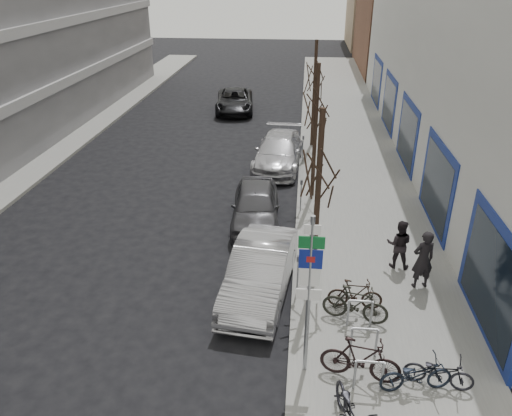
% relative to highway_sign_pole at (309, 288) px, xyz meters
% --- Properties ---
extents(ground, '(120.00, 120.00, 0.00)m').
position_rel_highway_sign_pole_xyz_m(ground, '(-2.40, 0.01, -2.46)').
color(ground, black).
rests_on(ground, ground).
extents(sidewalk_east, '(5.00, 70.00, 0.15)m').
position_rel_highway_sign_pole_xyz_m(sidewalk_east, '(2.10, 10.01, -2.38)').
color(sidewalk_east, slate).
rests_on(sidewalk_east, ground).
extents(sidewalk_west, '(3.00, 70.00, 0.15)m').
position_rel_highway_sign_pole_xyz_m(sidewalk_west, '(-13.40, 10.01, -2.38)').
color(sidewalk_west, slate).
rests_on(sidewalk_west, ground).
extents(brick_building_far, '(12.00, 14.00, 8.00)m').
position_rel_highway_sign_pole_xyz_m(brick_building_far, '(10.60, 40.01, 1.54)').
color(brick_building_far, brown).
rests_on(brick_building_far, ground).
extents(tan_building_far, '(13.00, 12.00, 9.00)m').
position_rel_highway_sign_pole_xyz_m(tan_building_far, '(11.10, 55.01, 2.04)').
color(tan_building_far, '#937A5B').
rests_on(tan_building_far, ground).
extents(highway_sign_pole, '(0.55, 0.10, 4.20)m').
position_rel_highway_sign_pole_xyz_m(highway_sign_pole, '(0.00, 0.00, 0.00)').
color(highway_sign_pole, gray).
rests_on(highway_sign_pole, ground).
extents(bike_rack, '(0.66, 2.26, 0.83)m').
position_rel_highway_sign_pole_xyz_m(bike_rack, '(1.40, 0.61, -1.80)').
color(bike_rack, gray).
rests_on(bike_rack, sidewalk_east).
extents(tree_near, '(1.80, 1.80, 5.50)m').
position_rel_highway_sign_pole_xyz_m(tree_near, '(0.20, 3.51, 1.65)').
color(tree_near, black).
rests_on(tree_near, ground).
extents(tree_mid, '(1.80, 1.80, 5.50)m').
position_rel_highway_sign_pole_xyz_m(tree_mid, '(0.20, 10.01, 1.65)').
color(tree_mid, black).
rests_on(tree_mid, ground).
extents(tree_far, '(1.80, 1.80, 5.50)m').
position_rel_highway_sign_pole_xyz_m(tree_far, '(0.20, 16.51, 1.65)').
color(tree_far, black).
rests_on(tree_far, ground).
extents(meter_front, '(0.10, 0.08, 1.27)m').
position_rel_highway_sign_pole_xyz_m(meter_front, '(-0.25, 3.01, -1.54)').
color(meter_front, gray).
rests_on(meter_front, sidewalk_east).
extents(meter_mid, '(0.10, 0.08, 1.27)m').
position_rel_highway_sign_pole_xyz_m(meter_mid, '(-0.25, 8.51, -1.54)').
color(meter_mid, gray).
rests_on(meter_mid, sidewalk_east).
extents(meter_back, '(0.10, 0.08, 1.27)m').
position_rel_highway_sign_pole_xyz_m(meter_back, '(-0.25, 14.01, -1.54)').
color(meter_back, gray).
rests_on(meter_back, sidewalk_east).
extents(bike_near_left, '(0.97, 1.96, 1.15)m').
position_rel_highway_sign_pole_xyz_m(bike_near_left, '(0.92, -1.65, -1.73)').
color(bike_near_left, black).
rests_on(bike_near_left, sidewalk_east).
extents(bike_near_right, '(1.93, 0.89, 1.13)m').
position_rel_highway_sign_pole_xyz_m(bike_near_right, '(1.24, -0.16, -1.74)').
color(bike_near_right, black).
rests_on(bike_near_right, sidewalk_east).
extents(bike_mid_curb, '(1.72, 0.81, 1.01)m').
position_rel_highway_sign_pole_xyz_m(bike_mid_curb, '(2.45, -0.38, -1.80)').
color(bike_mid_curb, black).
rests_on(bike_mid_curb, sidewalk_east).
extents(bike_mid_inner, '(1.84, 0.89, 1.07)m').
position_rel_highway_sign_pole_xyz_m(bike_mid_inner, '(1.30, 1.94, -1.77)').
color(bike_mid_inner, black).
rests_on(bike_mid_inner, sidewalk_east).
extents(bike_far_curb, '(1.59, 0.75, 0.94)m').
position_rel_highway_sign_pole_xyz_m(bike_far_curb, '(2.98, -0.21, -1.84)').
color(bike_far_curb, black).
rests_on(bike_far_curb, sidewalk_east).
extents(bike_far_inner, '(1.54, 0.51, 0.92)m').
position_rel_highway_sign_pole_xyz_m(bike_far_inner, '(1.34, 2.49, -1.85)').
color(bike_far_inner, black).
rests_on(bike_far_inner, sidewalk_east).
extents(parked_car_front, '(2.09, 4.75, 1.52)m').
position_rel_highway_sign_pole_xyz_m(parked_car_front, '(-1.34, 3.13, -1.70)').
color(parked_car_front, '#B1B0B6').
rests_on(parked_car_front, ground).
extents(parked_car_mid, '(2.03, 4.42, 1.47)m').
position_rel_highway_sign_pole_xyz_m(parked_car_mid, '(-1.91, 7.57, -1.72)').
color(parked_car_mid, '#444348').
rests_on(parked_car_mid, ground).
extents(parked_car_back, '(2.42, 5.30, 1.50)m').
position_rel_highway_sign_pole_xyz_m(parked_car_back, '(-1.40, 13.54, -1.71)').
color(parked_car_back, '#B5B4BA').
rests_on(parked_car_back, ground).
extents(lane_car, '(2.91, 5.34, 1.42)m').
position_rel_highway_sign_pole_xyz_m(lane_car, '(-4.86, 23.37, -1.75)').
color(lane_car, black).
rests_on(lane_car, ground).
extents(pedestrian_near, '(0.77, 0.61, 1.84)m').
position_rel_highway_sign_pole_xyz_m(pedestrian_near, '(3.34, 3.74, -1.39)').
color(pedestrian_near, black).
rests_on(pedestrian_near, sidewalk_east).
extents(pedestrian_far, '(0.66, 0.51, 1.62)m').
position_rel_highway_sign_pole_xyz_m(pedestrian_far, '(2.84, 4.79, -1.50)').
color(pedestrian_far, black).
rests_on(pedestrian_far, sidewalk_east).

